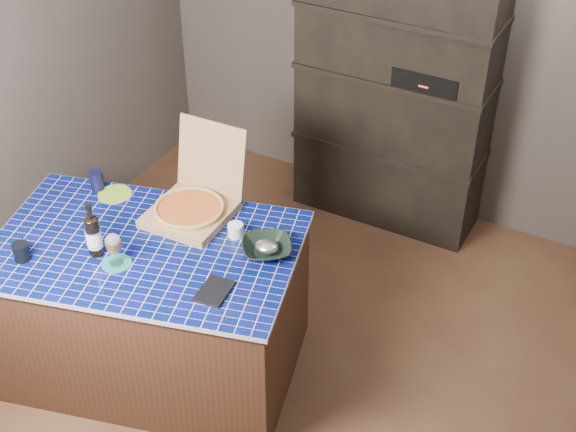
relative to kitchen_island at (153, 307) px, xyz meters
The scene contains 14 objects.
room 1.05m from the kitchen_island, 33.97° to the left, with size 3.50×3.50×3.50m.
shelving_unit 2.02m from the kitchen_island, 74.25° to the left, with size 1.20×0.41×1.80m.
kitchen_island is the anchor object (origin of this frame).
pizza_box 0.57m from the kitchen_island, 78.25° to the left, with size 0.40×0.48×0.42m.
mead_bottle 0.57m from the kitchen_island, 136.47° to the right, with size 0.08×0.08×0.29m.
teal_trivet 0.45m from the kitchen_island, 100.22° to the right, with size 0.14×0.14×0.01m, color #16766A.
wine_glass 0.56m from the kitchen_island, 100.22° to the right, with size 0.08×0.08×0.17m.
tumbler 0.73m from the kitchen_island, 141.53° to the right, with size 0.08×0.08×0.09m, color black.
dvd_case 0.65m from the kitchen_island, 13.90° to the right, with size 0.13×0.18×0.01m, color black.
bowl 0.75m from the kitchen_island, 23.28° to the left, with size 0.24×0.24×0.06m, color black.
foil_contents 0.75m from the kitchen_island, 23.28° to the left, with size 0.12×0.10×0.06m, color silver.
white_jar 0.63m from the kitchen_island, 39.09° to the left, with size 0.08×0.08×0.07m, color silver.
navy_cup 0.74m from the kitchen_island, 151.66° to the left, with size 0.07×0.07×0.11m, color black.
green_trivet 0.64m from the kitchen_island, 145.17° to the left, with size 0.18×0.18×0.01m, color #7DB226.
Camera 1 is at (1.54, -2.69, 3.27)m, focal length 50.00 mm.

